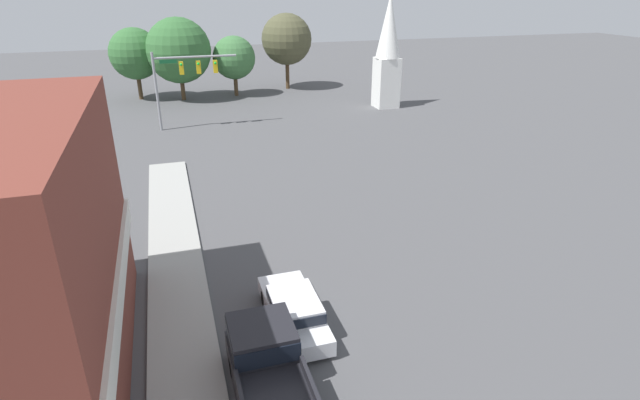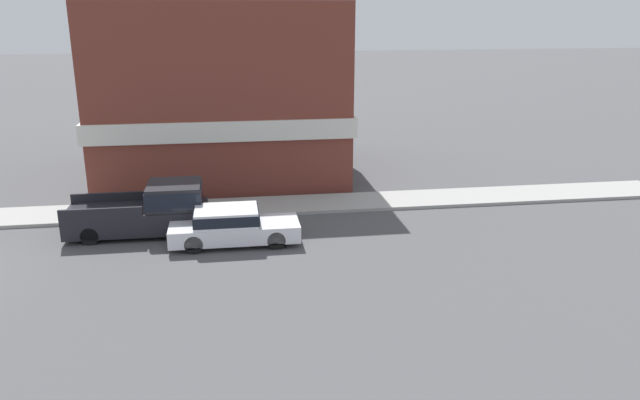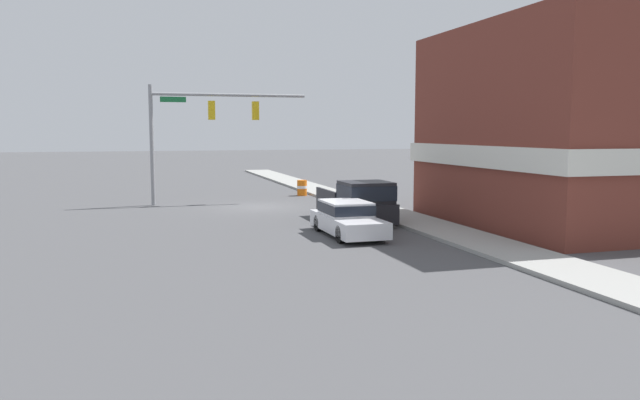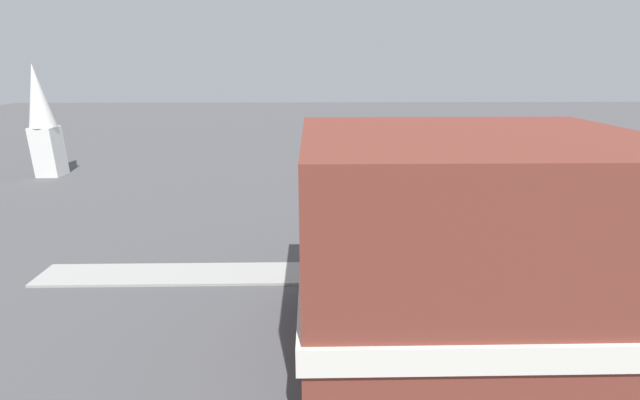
{
  "view_description": "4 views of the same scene",
  "coord_description": "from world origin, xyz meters",
  "views": [
    {
      "loc": [
        -5.24,
        -4.61,
        11.79
      ],
      "look_at": [
        1.44,
        16.93,
        1.88
      ],
      "focal_mm": 28.0,
      "sensor_mm": 36.0,
      "label": 1
    },
    {
      "loc": [
        19.97,
        10.19,
        8.37
      ],
      "look_at": [
        1.49,
        12.94,
        2.51
      ],
      "focal_mm": 35.0,
      "sensor_mm": 36.0,
      "label": 2
    },
    {
      "loc": [
        6.28,
        33.09,
        4.09
      ],
      "look_at": [
        0.62,
        14.07,
        1.89
      ],
      "focal_mm": 35.0,
      "sensor_mm": 36.0,
      "label": 3
    },
    {
      "loc": [
        -26.39,
        15.48,
        10.84
      ],
      "look_at": [
        0.95,
        14.95,
        2.07
      ],
      "focal_mm": 24.0,
      "sensor_mm": 36.0,
      "label": 4
    }
  ],
  "objects": [
    {
      "name": "ground_plane",
      "position": [
        0.0,
        0.0,
        0.0
      ],
      "size": [
        200.0,
        200.0,
        0.0
      ],
      "primitive_type": "plane",
      "color": "#4C4C4F"
    },
    {
      "name": "pickup_truck_parked",
      "position": [
        -3.24,
        7.16,
        0.94
      ],
      "size": [
        2.12,
        5.22,
        1.93
      ],
      "color": "black",
      "rests_on": "ground"
    },
    {
      "name": "sidewalk_curb",
      "position": [
        -5.7,
        0.0,
        0.07
      ],
      "size": [
        2.4,
        60.0,
        0.14
      ],
      "color": "#9E9E99",
      "rests_on": "ground"
    },
    {
      "name": "near_signal_assembly",
      "position": [
        2.53,
        -2.4,
        4.85
      ],
      "size": [
        8.78,
        0.49,
        6.61
      ],
      "color": "gray",
      "rests_on": "ground"
    },
    {
      "name": "corner_brick_building",
      "position": [
        -11.99,
        9.89,
        4.16
      ],
      "size": [
        9.48,
        12.13,
        8.57
      ],
      "color": "brown",
      "rests_on": "ground"
    },
    {
      "name": "church_steeple",
      "position": [
        16.12,
        41.74,
        5.67
      ],
      "size": [
        2.43,
        2.43,
        10.83
      ],
      "color": "white",
      "rests_on": "ground"
    },
    {
      "name": "car_lead",
      "position": [
        -1.66,
        10.14,
        0.71
      ],
      "size": [
        1.78,
        4.69,
        1.35
      ],
      "color": "black",
      "rests_on": "ground"
    }
  ]
}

